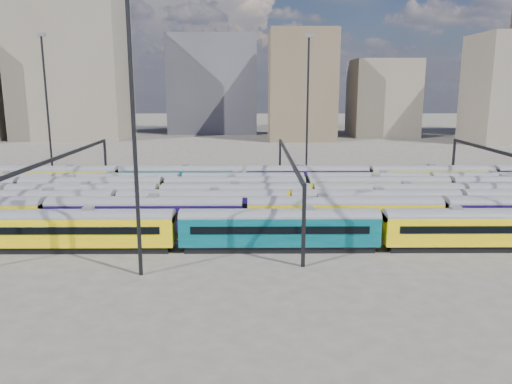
{
  "coord_description": "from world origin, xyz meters",
  "views": [
    {
      "loc": [
        5.13,
        -65.03,
        16.89
      ],
      "look_at": [
        5.7,
        0.16,
        3.0
      ],
      "focal_mm": 35.0,
      "sensor_mm": 36.0,
      "label": 1
    }
  ],
  "objects_px": {
    "rake_2": "(289,203)",
    "rake_1": "(146,212)",
    "rake_0": "(279,225)",
    "mast_2": "(133,121)"
  },
  "relations": [
    {
      "from": "rake_1",
      "to": "mast_2",
      "type": "distance_m",
      "value": 16.43
    },
    {
      "from": "rake_0",
      "to": "rake_2",
      "type": "xyz_separation_m",
      "value": [
        1.72,
        10.0,
        0.0
      ]
    },
    {
      "from": "rake_2",
      "to": "rake_1",
      "type": "bearing_deg",
      "value": -163.25
    },
    {
      "from": "rake_1",
      "to": "mast_2",
      "type": "height_order",
      "value": "mast_2"
    },
    {
      "from": "rake_0",
      "to": "rake_1",
      "type": "height_order",
      "value": "rake_1"
    },
    {
      "from": "rake_0",
      "to": "rake_2",
      "type": "relative_size",
      "value": 1.17
    },
    {
      "from": "rake_0",
      "to": "mast_2",
      "type": "bearing_deg",
      "value": -151.67
    },
    {
      "from": "rake_0",
      "to": "rake_1",
      "type": "xyz_separation_m",
      "value": [
        -14.9,
        5.0,
        0.17
      ]
    },
    {
      "from": "rake_1",
      "to": "rake_2",
      "type": "xyz_separation_m",
      "value": [
        16.62,
        5.0,
        -0.16
      ]
    },
    {
      "from": "rake_1",
      "to": "rake_2",
      "type": "relative_size",
      "value": 1.23
    }
  ]
}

